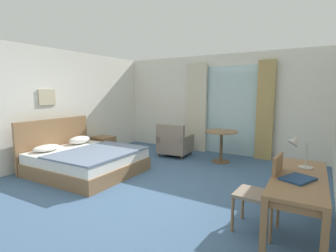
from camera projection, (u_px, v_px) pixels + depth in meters
ground at (140, 195)px, 4.27m from camera, size 6.16×7.36×0.10m
wall_back at (216, 104)px, 6.98m from camera, size 5.76×0.12×2.62m
wall_left at (35, 107)px, 5.54m from camera, size 0.12×6.96×2.62m
balcony_glass_door at (230, 111)px, 6.72m from camera, size 1.37×0.02×2.31m
curtain_panel_left at (197, 108)px, 7.09m from camera, size 0.57×0.10×2.39m
curtain_panel_right at (265, 111)px, 6.16m from camera, size 0.40×0.10×2.39m
bed at (85, 160)px, 5.26m from camera, size 2.03×1.82×1.06m
nightstand at (103, 145)px, 6.83m from camera, size 0.50×0.47×0.47m
writing_desk at (299, 184)px, 2.80m from camera, size 0.57×1.56×0.74m
desk_chair at (264, 190)px, 2.97m from camera, size 0.49×0.44×0.95m
desk_lamp at (297, 146)px, 3.02m from camera, size 0.30×0.24×0.44m
closed_book at (298, 179)px, 2.65m from camera, size 0.36×0.40×0.02m
armchair_by_window at (175, 143)px, 6.58m from camera, size 0.80×0.84×0.84m
round_cafe_table at (221, 139)px, 5.99m from camera, size 0.75×0.75×0.74m
framed_picture at (47, 97)px, 5.68m from camera, size 0.03×0.40×0.35m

